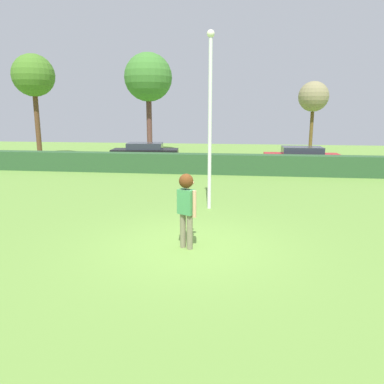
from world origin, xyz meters
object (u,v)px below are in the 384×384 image
object	(u,v)px
lamppost	(210,113)
willow_tree	(148,78)
parked_car_black	(145,152)
parked_car_red	(302,157)
person	(186,201)
bare_elm_tree	(313,97)
birch_tree	(33,76)
frisbee	(192,198)

from	to	relation	value
lamppost	willow_tree	world-z (taller)	willow_tree
parked_car_black	parked_car_red	distance (m)	9.68
person	parked_car_black	bearing A→B (deg)	108.19
bare_elm_tree	birch_tree	distance (m)	19.55
frisbee	parked_car_black	size ratio (longest dim) A/B	0.05
bare_elm_tree	birch_tree	world-z (taller)	birch_tree
parked_car_red	birch_tree	size ratio (longest dim) A/B	0.60
person	parked_car_red	world-z (taller)	person
parked_car_black	bare_elm_tree	xyz separation A→B (m)	(11.11, 4.96, 3.52)
parked_car_black	birch_tree	distance (m)	9.53
parked_car_red	lamppost	bearing A→B (deg)	-114.35
lamppost	parked_car_black	distance (m)	12.64
frisbee	birch_tree	bearing A→B (deg)	129.23
parked_car_black	bare_elm_tree	bearing A→B (deg)	24.04
person	lamppost	bearing A→B (deg)	87.11
frisbee	birch_tree	distance (m)	21.15
lamppost	parked_car_black	size ratio (longest dim) A/B	1.29
parked_car_black	bare_elm_tree	size ratio (longest dim) A/B	0.82
frisbee	bare_elm_tree	bearing A→B (deg)	72.64
lamppost	parked_car_red	distance (m)	10.96
bare_elm_tree	birch_tree	size ratio (longest dim) A/B	0.76
lamppost	parked_car_red	bearing A→B (deg)	65.65
lamppost	parked_car_black	xyz separation A→B (m)	(-5.15, 11.28, -2.44)
person	birch_tree	world-z (taller)	birch_tree
parked_car_red	frisbee	bearing A→B (deg)	-109.25
person	bare_elm_tree	distance (m)	21.20
parked_car_red	bare_elm_tree	size ratio (longest dim) A/B	0.79
parked_car_red	birch_tree	world-z (taller)	birch_tree
frisbee	birch_tree	xyz separation A→B (m)	(-13.08, 16.02, 4.45)
willow_tree	bare_elm_tree	bearing A→B (deg)	-3.41
willow_tree	frisbee	bearing A→B (deg)	-73.18
parked_car_red	willow_tree	distance (m)	13.85
willow_tree	parked_car_red	bearing A→B (deg)	-34.13
birch_tree	parked_car_red	bearing A→B (deg)	-9.65
parked_car_black	birch_tree	bearing A→B (deg)	169.83
lamppost	bare_elm_tree	world-z (taller)	lamppost
frisbee	parked_car_black	xyz separation A→B (m)	(-5.01, 14.57, -0.41)
bare_elm_tree	willow_tree	bearing A→B (deg)	176.59
parked_car_red	birch_tree	xyz separation A→B (m)	(-17.63, 3.00, 4.86)
birch_tree	willow_tree	size ratio (longest dim) A/B	0.92
bare_elm_tree	lamppost	bearing A→B (deg)	-110.16
lamppost	birch_tree	distance (m)	18.51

